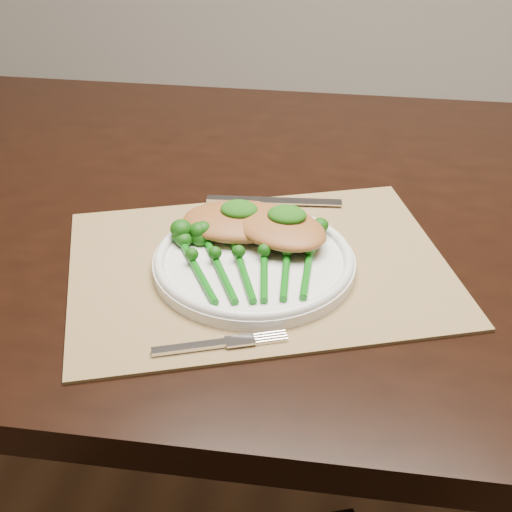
% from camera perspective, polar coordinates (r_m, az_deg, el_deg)
% --- Properties ---
extents(dining_table, '(1.65, 1.00, 0.75)m').
position_cam_1_polar(dining_table, '(1.23, 5.18, -11.53)').
color(dining_table, black).
rests_on(dining_table, ground).
extents(placemat, '(0.55, 0.48, 0.00)m').
position_cam_1_polar(placemat, '(0.87, 0.25, -0.84)').
color(placemat, olive).
rests_on(placemat, dining_table).
extents(dinner_plate, '(0.24, 0.24, 0.02)m').
position_cam_1_polar(dinner_plate, '(0.86, -0.16, -0.38)').
color(dinner_plate, white).
rests_on(dinner_plate, placemat).
extents(knife, '(0.19, 0.04, 0.01)m').
position_cam_1_polar(knife, '(1.00, 0.39, 4.46)').
color(knife, silver).
rests_on(knife, placemat).
extents(fork, '(0.14, 0.07, 0.00)m').
position_cam_1_polar(fork, '(0.75, -2.17, -6.90)').
color(fork, silver).
rests_on(fork, placemat).
extents(chicken_fillet_left, '(0.16, 0.12, 0.03)m').
position_cam_1_polar(chicken_fillet_left, '(0.90, -1.41, 2.81)').
color(chicken_fillet_left, '#9E5E2E').
rests_on(chicken_fillet_left, dinner_plate).
extents(chicken_fillet_right, '(0.16, 0.15, 0.03)m').
position_cam_1_polar(chicken_fillet_right, '(0.88, 1.80, 2.36)').
color(chicken_fillet_right, '#9E5E2E').
rests_on(chicken_fillet_right, dinner_plate).
extents(pesto_dollop_left, '(0.05, 0.04, 0.02)m').
position_cam_1_polar(pesto_dollop_left, '(0.90, -1.36, 3.75)').
color(pesto_dollop_left, '#104309').
rests_on(pesto_dollop_left, chicken_fillet_left).
extents(pesto_dollop_right, '(0.05, 0.04, 0.02)m').
position_cam_1_polar(pesto_dollop_right, '(0.88, 2.49, 3.31)').
color(pesto_dollop_right, '#104309').
rests_on(pesto_dollop_right, chicken_fillet_right).
extents(broccolini_bundle, '(0.20, 0.21, 0.04)m').
position_cam_1_polar(broccolini_bundle, '(0.83, -0.24, -0.86)').
color(broccolini_bundle, '#0B5A0D').
rests_on(broccolini_bundle, dinner_plate).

